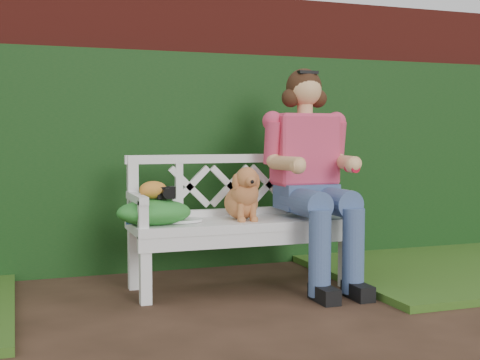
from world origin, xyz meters
name	(u,v)px	position (x,y,z in m)	size (l,w,h in m)	color
ground	(228,328)	(0.00, 0.00, 0.00)	(60.00, 60.00, 0.00)	black
brick_wall	(154,130)	(0.00, 1.90, 1.10)	(10.00, 0.30, 2.20)	maroon
ivy_hedge	(160,162)	(0.00, 1.68, 0.85)	(10.00, 0.18, 1.70)	#183B12
grass_right	(476,264)	(2.40, 0.90, 0.03)	(2.60, 2.00, 0.05)	#305721
garden_bench	(240,254)	(0.37, 0.86, 0.24)	(1.58, 0.60, 0.48)	white
seated_woman	(308,174)	(0.88, 0.84, 0.78)	(0.66, 0.88, 1.57)	#CC4D6D
dog	(242,193)	(0.38, 0.82, 0.66)	(0.25, 0.33, 0.37)	#9E612C
tennis_racket	(178,220)	(-0.07, 0.84, 0.49)	(0.53, 0.22, 0.03)	white
green_bag	(154,212)	(-0.24, 0.81, 0.56)	(0.48, 0.37, 0.16)	green
camera_item	(165,192)	(-0.16, 0.81, 0.68)	(0.12, 0.09, 0.08)	black
baseball_glove	(153,190)	(-0.24, 0.82, 0.70)	(0.18, 0.13, 0.12)	orange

